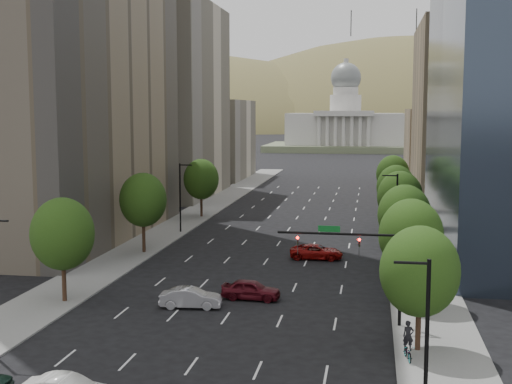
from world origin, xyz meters
The scene contains 25 objects.
sidewalk_left centered at (-15.50, 60.00, 0.07)m, with size 6.00×200.00×0.15m, color slate.
sidewalk_right centered at (15.50, 60.00, 0.07)m, with size 6.00×200.00×0.15m, color slate.
midrise_cream_left centered at (-25.00, 103.00, 17.50)m, with size 14.00×30.00×35.00m, color beige.
filler_left centered at (-25.00, 136.00, 9.00)m, with size 14.00×26.00×18.00m, color beige.
parking_tan_right centered at (25.00, 100.00, 15.00)m, with size 14.00×30.00×30.00m, color #8C7759.
filler_right centered at (25.00, 133.00, 8.00)m, with size 14.00×26.00×16.00m, color #8C7759.
tree_right_0 centered at (14.00, 25.00, 5.39)m, with size 5.20×5.20×8.39m.
tree_right_1 centered at (14.00, 36.00, 5.75)m, with size 5.20×5.20×8.75m.
tree_right_2 centered at (14.00, 48.00, 5.60)m, with size 5.20×5.20×8.61m.
tree_right_3 centered at (14.00, 60.00, 5.89)m, with size 5.20×5.20×8.89m.
tree_right_4 centered at (14.00, 74.00, 5.46)m, with size 5.20×5.20×8.46m.
tree_right_5 centered at (14.00, 90.00, 5.75)m, with size 5.20×5.20×8.75m.
tree_left_0 centered at (-14.00, 32.00, 5.75)m, with size 5.20×5.20×8.75m.
tree_left_1 centered at (-14.00, 52.00, 5.96)m, with size 5.20×5.20×8.97m.
tree_left_2 centered at (-14.00, 78.00, 5.68)m, with size 5.20×5.20×8.68m.
streetlight_rs centered at (13.44, 12.00, 4.84)m, with size 1.70×0.20×9.00m.
streetlight_rn centered at (13.44, 55.00, 4.84)m, with size 1.70×0.20×9.00m.
streetlight_ln centered at (-13.44, 65.00, 4.84)m, with size 1.70×0.20×9.00m.
traffic_signal centered at (10.53, 30.00, 5.17)m, with size 9.12×0.40×7.38m.
capitol centered at (0.00, 249.71, 8.58)m, with size 60.00×40.00×35.20m.
foothills centered at (34.67, 599.39, -37.78)m, with size 720.00×413.00×263.00m.
car_maroon centered at (1.00, 35.52, 0.85)m, with size 2.00×4.96×1.69m, color #480C14.
car_silver centered at (-3.34, 32.30, 0.82)m, with size 1.73×4.95×1.63m, color #ABAAB0.
car_red_far centered at (5.13, 52.20, 0.78)m, with size 2.60×5.63×1.56m, color maroon.
cyclist centered at (13.27, 22.94, 1.00)m, with size 0.98×1.98×2.52m.
Camera 1 is at (10.85, -19.82, 15.80)m, focal length 48.28 mm.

